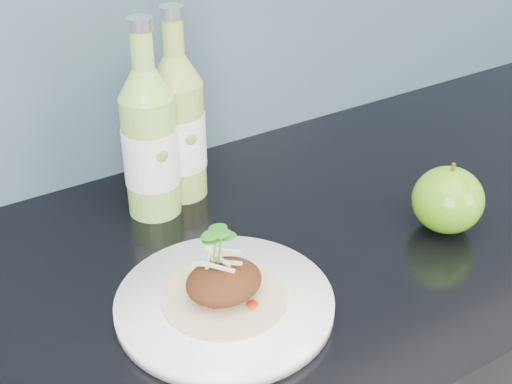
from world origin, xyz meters
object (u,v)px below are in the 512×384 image
at_px(green_apple, 448,200).
at_px(cider_bottle_right, 179,127).
at_px(cider_bottle_left, 150,143).
at_px(dinner_plate, 225,304).

bearing_deg(green_apple, cider_bottle_right, 133.19).
distance_m(green_apple, cider_bottle_left, 0.40).
relative_size(green_apple, cider_bottle_right, 0.38).
relative_size(dinner_plate, green_apple, 3.18).
bearing_deg(dinner_plate, green_apple, -2.17).
bearing_deg(cider_bottle_right, dinner_plate, -130.80).
bearing_deg(cider_bottle_right, cider_bottle_left, 178.66).
distance_m(dinner_plate, cider_bottle_right, 0.29).
relative_size(green_apple, cider_bottle_left, 0.38).
bearing_deg(dinner_plate, cider_bottle_left, 84.03).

